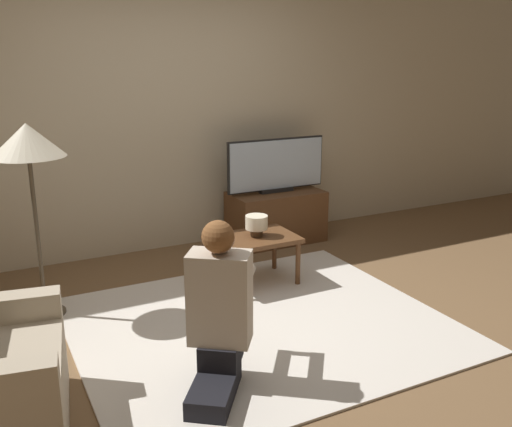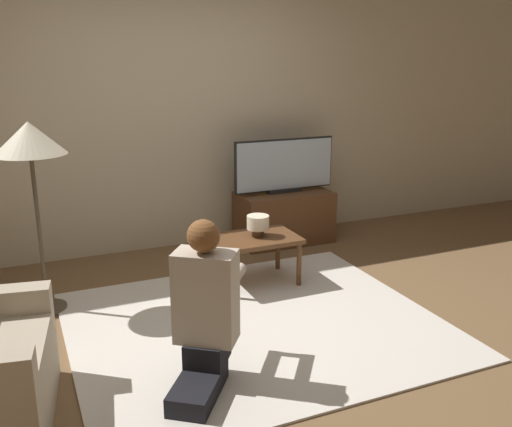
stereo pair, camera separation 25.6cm
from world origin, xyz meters
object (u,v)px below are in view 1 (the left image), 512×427
person_kneeling (219,308)px  coffee_table (253,243)px  floor_lamp (28,150)px  tv (276,165)px  table_lamp (257,224)px

person_kneeling → coffee_table: bearing=-88.0°
person_kneeling → floor_lamp: bearing=-25.1°
coffee_table → tv: bearing=51.6°
floor_lamp → person_kneeling: floor_lamp is taller
coffee_table → floor_lamp: (-1.59, 0.15, 0.85)m
coffee_table → table_lamp: 0.16m
floor_lamp → table_lamp: bearing=-5.1°
coffee_table → person_kneeling: 1.49m
floor_lamp → person_kneeling: size_ratio=1.44×
coffee_table → person_kneeling: person_kneeling is taller
floor_lamp → table_lamp: (1.63, -0.14, -0.70)m
table_lamp → tv: bearing=52.9°
tv → person_kneeling: size_ratio=1.08×
floor_lamp → table_lamp: 1.78m
person_kneeling → table_lamp: person_kneeling is taller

